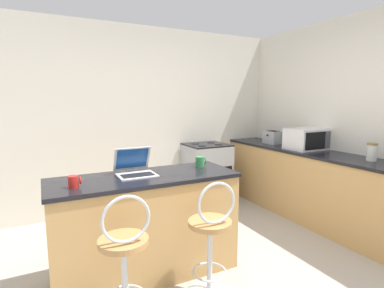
{
  "coord_description": "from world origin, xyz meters",
  "views": [
    {
      "loc": [
        -1.33,
        -1.89,
        1.57
      ],
      "look_at": [
        0.38,
        1.47,
        1.02
      ],
      "focal_mm": 28.0,
      "sensor_mm": 36.0,
      "label": 1
    }
  ],
  "objects": [
    {
      "name": "mug_red",
      "position": [
        -1.14,
        0.45,
        0.96
      ],
      "size": [
        0.09,
        0.08,
        0.09
      ],
      "color": "red",
      "rests_on": "breakfast_bar"
    },
    {
      "name": "microwave",
      "position": [
        1.83,
        0.95,
        1.06
      ],
      "size": [
        0.5,
        0.38,
        0.28
      ],
      "color": "silver",
      "rests_on": "counter_right"
    },
    {
      "name": "stove_range",
      "position": [
        0.88,
        1.96,
        0.46
      ],
      "size": [
        0.62,
        0.58,
        0.92
      ],
      "color": "#9EA3A8",
      "rests_on": "ground_plane"
    },
    {
      "name": "toaster",
      "position": [
        1.8,
        1.56,
        1.01
      ],
      "size": [
        0.22,
        0.25,
        0.19
      ],
      "color": "#9EA3A8",
      "rests_on": "counter_right"
    },
    {
      "name": "bar_stool_near",
      "position": [
        -0.89,
        -0.01,
        0.45
      ],
      "size": [
        0.4,
        0.4,
        0.98
      ],
      "color": "silver",
      "rests_on": "ground_plane"
    },
    {
      "name": "mug_green",
      "position": [
        0.05,
        0.66,
        0.97
      ],
      "size": [
        0.11,
        0.09,
        0.1
      ],
      "color": "#338447",
      "rests_on": "breakfast_bar"
    },
    {
      "name": "bar_stool_far",
      "position": [
        -0.21,
        -0.01,
        0.45
      ],
      "size": [
        0.4,
        0.4,
        0.98
      ],
      "color": "silver",
      "rests_on": "ground_plane"
    },
    {
      "name": "breakfast_bar",
      "position": [
        -0.55,
        0.56,
        0.46
      ],
      "size": [
        1.63,
        0.61,
        0.92
      ],
      "color": "tan",
      "rests_on": "ground_plane"
    },
    {
      "name": "laptop",
      "position": [
        -0.61,
        0.65,
        0.98
      ],
      "size": [
        0.33,
        0.33,
        0.24
      ],
      "color": "silver",
      "rests_on": "breakfast_bar"
    },
    {
      "name": "wall_back",
      "position": [
        0.0,
        2.3,
        1.3
      ],
      "size": [
        12.0,
        0.06,
        2.6
      ],
      "color": "silver",
      "rests_on": "ground_plane"
    },
    {
      "name": "counter_right",
      "position": [
        1.8,
        0.88,
        0.46
      ],
      "size": [
        0.6,
        2.8,
        0.92
      ],
      "color": "tan",
      "rests_on": "ground_plane"
    },
    {
      "name": "storage_jar",
      "position": [
        1.86,
        0.07,
        1.01
      ],
      "size": [
        0.11,
        0.11,
        0.19
      ],
      "color": "silver",
      "rests_on": "counter_right"
    }
  ]
}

